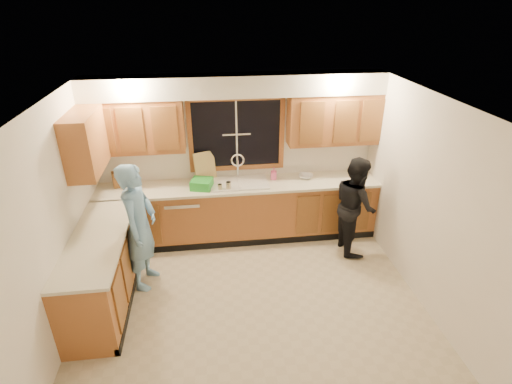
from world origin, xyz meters
TOP-DOWN VIEW (x-y plane):
  - floor at (0.00, 0.00)m, footprint 4.20×4.20m
  - ceiling at (0.00, 0.00)m, footprint 4.20×4.20m
  - wall_back at (0.00, 1.90)m, footprint 4.20×0.00m
  - wall_left at (-2.10, 0.00)m, footprint 0.00×3.80m
  - wall_right at (2.10, 0.00)m, footprint 0.00×3.80m
  - base_cabinets_back at (0.00, 1.60)m, footprint 4.20×0.60m
  - base_cabinets_left at (-1.80, 0.35)m, footprint 0.60×1.90m
  - countertop_back at (0.00, 1.58)m, footprint 4.20×0.63m
  - countertop_left at (-1.79, 0.35)m, footprint 0.63×1.90m
  - upper_cabinets_left at (-1.43, 1.73)m, footprint 1.35×0.33m
  - upper_cabinets_right at (1.43, 1.73)m, footprint 1.35×0.33m
  - upper_cabinets_return at (-1.94, 1.12)m, footprint 0.33×0.90m
  - soffit at (0.00, 1.72)m, footprint 4.20×0.35m
  - window_frame at (0.00, 1.89)m, footprint 1.44×0.03m
  - sink at (0.00, 1.60)m, footprint 0.86×0.52m
  - dishwasher at (-0.85, 1.59)m, footprint 0.60×0.56m
  - stove at (-1.80, -0.22)m, footprint 0.58×0.75m
  - man at (-1.34, 0.64)m, footprint 0.53×0.70m
  - woman at (1.63, 1.06)m, footprint 0.56×0.72m
  - knife_block at (-1.78, 1.73)m, footprint 0.16×0.14m
  - cutting_board at (-0.50, 1.82)m, footprint 0.35×0.23m
  - dish_crate at (-0.55, 1.52)m, footprint 0.35×0.34m
  - soap_bottle at (0.54, 1.70)m, footprint 0.10×0.10m
  - bowl at (1.04, 1.68)m, footprint 0.29×0.29m
  - can_left at (-0.30, 1.39)m, footprint 0.07×0.07m
  - can_right at (-0.17, 1.41)m, footprint 0.09×0.09m

SIDE VIEW (x-z plane):
  - floor at x=0.00m, z-range 0.00..0.00m
  - dishwasher at x=-0.85m, z-range 0.00..0.82m
  - base_cabinets_back at x=0.00m, z-range 0.00..0.88m
  - base_cabinets_left at x=-1.80m, z-range 0.00..0.88m
  - stove at x=-1.80m, z-range 0.00..0.90m
  - woman at x=1.63m, z-range 0.00..1.46m
  - man at x=-1.34m, z-range 0.00..1.70m
  - sink at x=0.00m, z-range 0.58..1.15m
  - countertop_back at x=0.00m, z-range 0.88..0.92m
  - countertop_left at x=-1.79m, z-range 0.88..0.92m
  - bowl at x=1.04m, z-range 0.92..0.97m
  - can_left at x=-0.30m, z-range 0.92..1.03m
  - can_right at x=-0.17m, z-range 0.92..1.05m
  - dish_crate at x=-0.55m, z-range 0.92..1.06m
  - soap_bottle at x=0.54m, z-range 0.92..1.11m
  - knife_block at x=-1.78m, z-range 0.92..1.16m
  - cutting_board at x=-0.50m, z-range 0.92..1.36m
  - wall_back at x=0.00m, z-range -0.85..3.35m
  - wall_left at x=-2.10m, z-range -0.65..3.15m
  - wall_right at x=2.10m, z-range -0.65..3.15m
  - window_frame at x=0.00m, z-range 1.03..2.17m
  - upper_cabinets_left at x=-1.43m, z-range 1.45..2.20m
  - upper_cabinets_right at x=1.43m, z-range 1.45..2.20m
  - upper_cabinets_return at x=-1.94m, z-range 1.45..2.20m
  - soffit at x=0.00m, z-range 2.20..2.50m
  - ceiling at x=0.00m, z-range 2.50..2.50m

